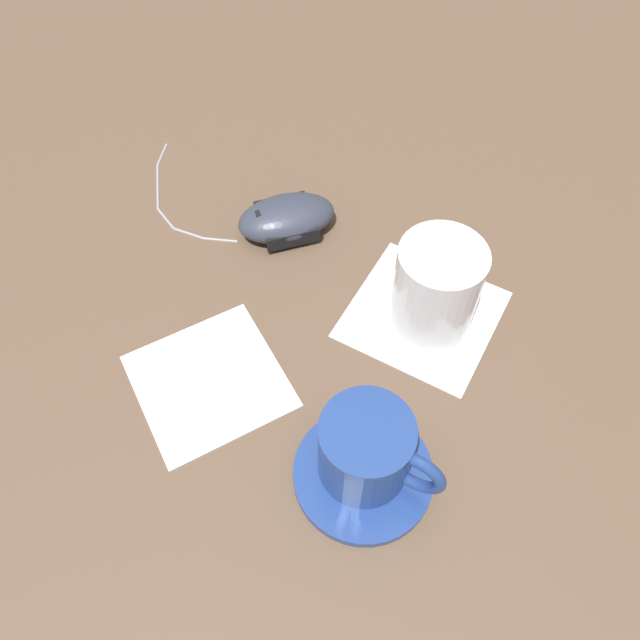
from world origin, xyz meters
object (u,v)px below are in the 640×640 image
computer_mouse (286,218)px  drinking_glass (436,289)px  saucer (363,474)px  coffee_cup (368,450)px

computer_mouse → drinking_glass: bearing=67.0°
saucer → coffee_cup: coffee_cup is taller
saucer → coffee_cup: 0.04m
saucer → coffee_cup: size_ratio=1.12×
coffee_cup → drinking_glass: bearing=173.4°
computer_mouse → drinking_glass: size_ratio=1.22×
saucer → computer_mouse: computer_mouse is taller
coffee_cup → computer_mouse: coffee_cup is taller
saucer → coffee_cup: bearing=176.2°
coffee_cup → drinking_glass: (-0.17, 0.02, 0.01)m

